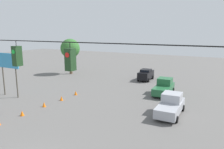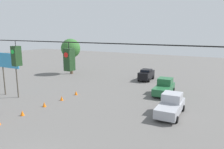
% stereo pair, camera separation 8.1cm
% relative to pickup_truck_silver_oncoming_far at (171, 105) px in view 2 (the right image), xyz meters
% --- Properties ---
extents(pickup_truck_silver_oncoming_far, '(2.33, 5.32, 2.12)m').
position_rel_pickup_truck_silver_oncoming_far_xyz_m(pickup_truck_silver_oncoming_far, '(0.00, 0.00, 0.00)').
color(pickup_truck_silver_oncoming_far, '#A8AAB2').
rests_on(pickup_truck_silver_oncoming_far, ground_plane).
extents(sedan_black_withflow_deep, '(2.16, 4.23, 1.90)m').
position_rel_pickup_truck_silver_oncoming_far_xyz_m(sedan_black_withflow_deep, '(7.68, -13.87, 0.01)').
color(sedan_black_withflow_deep, black).
rests_on(sedan_black_withflow_deep, ground_plane).
extents(pickup_truck_green_oncoming_deep, '(2.34, 5.20, 2.12)m').
position_rel_pickup_truck_silver_oncoming_far_xyz_m(pickup_truck_green_oncoming_deep, '(2.59, -6.84, -0.00)').
color(pickup_truck_green_oncoming_deep, '#236038').
rests_on(pickup_truck_green_oncoming_deep, ground_plane).
extents(traffic_cone_second, '(0.40, 0.40, 0.55)m').
position_rel_pickup_truck_silver_oncoming_far_xyz_m(traffic_cone_second, '(12.91, 7.53, -0.70)').
color(traffic_cone_second, orange).
rests_on(traffic_cone_second, ground_plane).
extents(traffic_cone_third, '(0.40, 0.40, 0.55)m').
position_rel_pickup_truck_silver_oncoming_far_xyz_m(traffic_cone_third, '(12.95, 4.56, -0.70)').
color(traffic_cone_third, orange).
rests_on(traffic_cone_third, ground_plane).
extents(traffic_cone_fourth, '(0.40, 0.40, 0.55)m').
position_rel_pickup_truck_silver_oncoming_far_xyz_m(traffic_cone_fourth, '(12.80, 1.86, -0.70)').
color(traffic_cone_fourth, orange).
rests_on(traffic_cone_fourth, ground_plane).
extents(traffic_cone_fifth, '(0.40, 0.40, 0.55)m').
position_rel_pickup_truck_silver_oncoming_far_xyz_m(traffic_cone_fifth, '(12.74, -0.86, -0.70)').
color(traffic_cone_fifth, orange).
rests_on(traffic_cone_fifth, ground_plane).
extents(roadside_billboard, '(3.68, 0.16, 5.61)m').
position_rel_pickup_truck_silver_oncoming_far_xyz_m(roadside_billboard, '(19.80, 3.58, 3.17)').
color(roadside_billboard, '#4C473D').
rests_on(roadside_billboard, ground_plane).
extents(tree_horizon_left, '(3.74, 3.74, 6.91)m').
position_rel_pickup_truck_silver_oncoming_far_xyz_m(tree_horizon_left, '(22.72, -12.20, 3.98)').
color(tree_horizon_left, brown).
rests_on(tree_horizon_left, ground_plane).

